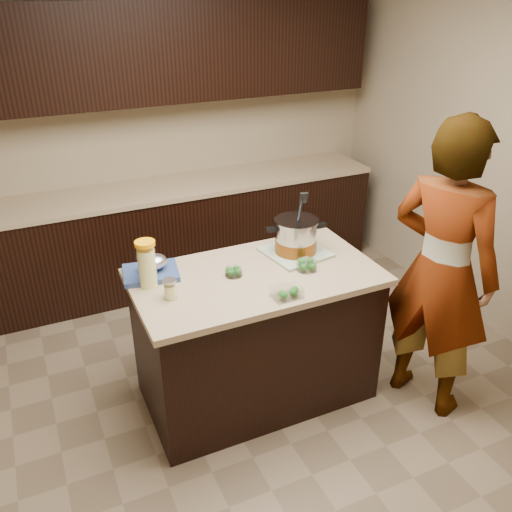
# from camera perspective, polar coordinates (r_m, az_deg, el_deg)

# --- Properties ---
(ground_plane) EXTENTS (4.00, 4.00, 0.00)m
(ground_plane) POSITION_cam_1_polar(r_m,az_deg,el_deg) (3.73, -0.00, -14.08)
(ground_plane) COLOR brown
(ground_plane) RESTS_ON ground
(room_shell) EXTENTS (4.04, 4.04, 2.72)m
(room_shell) POSITION_cam_1_polar(r_m,az_deg,el_deg) (2.90, -0.00, 12.31)
(room_shell) COLOR tan
(room_shell) RESTS_ON ground
(back_cabinets) EXTENTS (3.60, 0.63, 2.33)m
(back_cabinets) POSITION_cam_1_polar(r_m,az_deg,el_deg) (4.70, -8.96, 7.99)
(back_cabinets) COLOR black
(back_cabinets) RESTS_ON ground
(island) EXTENTS (1.46, 0.81, 0.90)m
(island) POSITION_cam_1_polar(r_m,az_deg,el_deg) (3.45, -0.00, -8.42)
(island) COLOR black
(island) RESTS_ON ground
(dish_towel) EXTENTS (0.41, 0.41, 0.02)m
(dish_towel) POSITION_cam_1_polar(r_m,az_deg,el_deg) (3.45, 4.16, 0.38)
(dish_towel) COLOR #57764F
(dish_towel) RESTS_ON island
(stock_pot) EXTENTS (0.38, 0.33, 0.39)m
(stock_pot) POSITION_cam_1_polar(r_m,az_deg,el_deg) (3.40, 4.22, 1.91)
(stock_pot) COLOR #B7B7BC
(stock_pot) RESTS_ON dish_towel
(lemonade_pitcher) EXTENTS (0.15, 0.15, 0.27)m
(lemonade_pitcher) POSITION_cam_1_polar(r_m,az_deg,el_deg) (3.09, -11.40, -1.00)
(lemonade_pitcher) COLOR #EDEC91
(lemonade_pitcher) RESTS_ON island
(mason_jar) EXTENTS (0.08, 0.08, 0.12)m
(mason_jar) POSITION_cam_1_polar(r_m,az_deg,el_deg) (2.98, -9.04, -3.50)
(mason_jar) COLOR #EDEC91
(mason_jar) RESTS_ON island
(broccoli_tub_left) EXTENTS (0.13, 0.13, 0.05)m
(broccoli_tub_left) POSITION_cam_1_polar(r_m,az_deg,el_deg) (3.18, -2.38, -1.71)
(broccoli_tub_left) COLOR silver
(broccoli_tub_left) RESTS_ON island
(broccoli_tub_right) EXTENTS (0.15, 0.15, 0.06)m
(broccoli_tub_right) POSITION_cam_1_polar(r_m,az_deg,el_deg) (3.26, 5.36, -1.04)
(broccoli_tub_right) COLOR silver
(broccoli_tub_right) RESTS_ON island
(broccoli_tub_rect) EXTENTS (0.16, 0.12, 0.06)m
(broccoli_tub_rect) POSITION_cam_1_polar(r_m,az_deg,el_deg) (2.98, 3.26, -3.89)
(broccoli_tub_rect) COLOR silver
(broccoli_tub_rect) RESTS_ON island
(blue_tray) EXTENTS (0.36, 0.30, 0.12)m
(blue_tray) POSITION_cam_1_polar(r_m,az_deg,el_deg) (3.24, -10.90, -1.32)
(blue_tray) COLOR navy
(blue_tray) RESTS_ON island
(person) EXTENTS (0.65, 0.79, 1.86)m
(person) POSITION_cam_1_polar(r_m,az_deg,el_deg) (3.36, 18.93, -1.54)
(person) COLOR gray
(person) RESTS_ON ground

